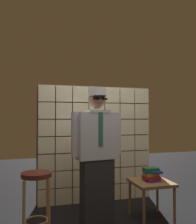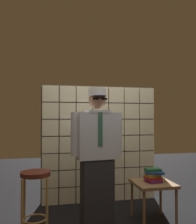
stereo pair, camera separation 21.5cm
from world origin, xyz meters
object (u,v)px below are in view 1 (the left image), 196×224
side_table (151,186)px  book_stack (151,174)px  standing_person (97,153)px  bar_stool (36,190)px

side_table → book_stack: 0.16m
side_table → book_stack: bearing=-2.1°
standing_person → bar_stool: standing_person is taller
standing_person → bar_stool: bearing=-172.6°
standing_person → side_table: standing_person is taller
side_table → book_stack: book_stack is taller
standing_person → book_stack: 0.83m
standing_person → book_stack: bearing=-9.9°
side_table → book_stack: size_ratio=1.85×
bar_stool → book_stack: size_ratio=2.74×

